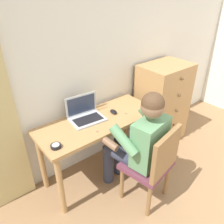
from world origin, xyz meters
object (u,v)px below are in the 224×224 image
(laptop, at_px, (85,114))
(person_seated, at_px, (138,140))
(desk, at_px, (99,129))
(computer_mouse, at_px, (114,112))
(desk_clock, at_px, (56,146))
(dresser, at_px, (162,104))
(chair, at_px, (153,163))

(laptop, bearing_deg, person_seated, -66.94)
(desk, xyz_separation_m, computer_mouse, (0.21, 0.01, 0.13))
(person_seated, xyz_separation_m, desk_clock, (-0.68, 0.31, 0.08))
(desk, distance_m, desk_clock, 0.57)
(desk_clock, bearing_deg, dresser, 6.17)
(chair, height_order, person_seated, person_seated)
(person_seated, height_order, computer_mouse, person_seated)
(laptop, xyz_separation_m, computer_mouse, (0.30, -0.09, -0.04))
(computer_mouse, bearing_deg, desk, -168.80)
(chair, distance_m, laptop, 0.82)
(person_seated, relative_size, laptop, 3.31)
(person_seated, bearing_deg, chair, -80.71)
(desk_clock, bearing_deg, laptop, 27.23)
(desk, bearing_deg, laptop, 131.65)
(chair, relative_size, person_seated, 0.73)
(desk, relative_size, desk_clock, 14.29)
(dresser, height_order, chair, dresser)
(laptop, bearing_deg, desk, -48.35)
(chair, bearing_deg, laptop, 109.82)
(desk_clock, bearing_deg, computer_mouse, 10.72)
(laptop, bearing_deg, dresser, -2.88)
(chair, xyz_separation_m, person_seated, (-0.03, 0.18, 0.18))
(chair, bearing_deg, dresser, 36.30)
(desk, bearing_deg, computer_mouse, 2.13)
(laptop, bearing_deg, computer_mouse, -17.16)
(desk, relative_size, computer_mouse, 12.86)
(dresser, relative_size, chair, 1.24)
(desk_clock, bearing_deg, person_seated, -24.27)
(desk, height_order, computer_mouse, computer_mouse)
(laptop, bearing_deg, chair, -70.18)
(desk, bearing_deg, person_seated, -72.16)
(desk, relative_size, person_seated, 1.08)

